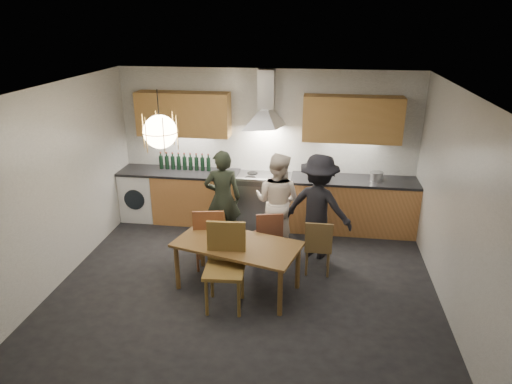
# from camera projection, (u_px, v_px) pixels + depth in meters

# --- Properties ---
(ground) EXTENTS (5.00, 5.00, 0.00)m
(ground) POSITION_uv_depth(u_px,v_px,m) (246.00, 285.00, 6.12)
(ground) COLOR black
(ground) RESTS_ON ground
(room_shell) EXTENTS (5.02, 4.52, 2.61)m
(room_shell) POSITION_uv_depth(u_px,v_px,m) (245.00, 164.00, 5.50)
(room_shell) COLOR silver
(room_shell) RESTS_ON ground
(counter_run) EXTENTS (5.00, 0.62, 0.90)m
(counter_run) POSITION_uv_depth(u_px,v_px,m) (266.00, 200.00, 7.76)
(counter_run) COLOR tan
(counter_run) RESTS_ON ground
(range_stove) EXTENTS (0.90, 0.60, 0.92)m
(range_stove) POSITION_uv_depth(u_px,v_px,m) (264.00, 201.00, 7.76)
(range_stove) COLOR silver
(range_stove) RESTS_ON ground
(wall_fixtures) EXTENTS (4.30, 0.54, 1.10)m
(wall_fixtures) POSITION_uv_depth(u_px,v_px,m) (266.00, 116.00, 7.35)
(wall_fixtures) COLOR tan
(wall_fixtures) RESTS_ON ground
(pendant_lamp) EXTENTS (0.43, 0.43, 0.70)m
(pendant_lamp) POSITION_uv_depth(u_px,v_px,m) (160.00, 132.00, 5.40)
(pendant_lamp) COLOR black
(pendant_lamp) RESTS_ON ground
(dining_table) EXTENTS (1.73, 1.19, 0.67)m
(dining_table) POSITION_uv_depth(u_px,v_px,m) (237.00, 249.00, 5.86)
(dining_table) COLOR brown
(dining_table) RESTS_ON ground
(chair_back_left) EXTENTS (0.49, 0.49, 0.93)m
(chair_back_left) POSITION_uv_depth(u_px,v_px,m) (209.00, 235.00, 6.35)
(chair_back_left) COLOR brown
(chair_back_left) RESTS_ON ground
(chair_back_mid) EXTENTS (0.45, 0.45, 0.83)m
(chair_back_mid) POSITION_uv_depth(u_px,v_px,m) (269.00, 235.00, 6.48)
(chair_back_mid) COLOR brown
(chair_back_mid) RESTS_ON ground
(chair_back_right) EXTENTS (0.37, 0.37, 0.81)m
(chair_back_right) POSITION_uv_depth(u_px,v_px,m) (318.00, 244.00, 6.24)
(chair_back_right) COLOR brown
(chair_back_right) RESTS_ON ground
(chair_front) EXTENTS (0.51, 0.51, 1.06)m
(chair_front) POSITION_uv_depth(u_px,v_px,m) (225.00, 260.00, 5.56)
(chair_front) COLOR brown
(chair_front) RESTS_ON ground
(person_left) EXTENTS (0.62, 0.48, 1.53)m
(person_left) POSITION_uv_depth(u_px,v_px,m) (223.00, 199.00, 6.98)
(person_left) COLOR black
(person_left) RESTS_ON ground
(person_mid) EXTENTS (0.88, 0.78, 1.52)m
(person_mid) POSITION_uv_depth(u_px,v_px,m) (277.00, 201.00, 6.90)
(person_mid) COLOR silver
(person_mid) RESTS_ON ground
(person_right) EXTENTS (1.15, 0.89, 1.57)m
(person_right) POSITION_uv_depth(u_px,v_px,m) (318.00, 207.00, 6.64)
(person_right) COLOR black
(person_right) RESTS_ON ground
(mixing_bowl) EXTENTS (0.32, 0.32, 0.08)m
(mixing_bowl) POSITION_uv_depth(u_px,v_px,m) (321.00, 177.00, 7.37)
(mixing_bowl) COLOR #B8B8BC
(mixing_bowl) RESTS_ON counter_run
(stock_pot) EXTENTS (0.26, 0.26, 0.14)m
(stock_pot) POSITION_uv_depth(u_px,v_px,m) (376.00, 177.00, 7.31)
(stock_pot) COLOR silver
(stock_pot) RESTS_ON counter_run
(wine_bottles) EXTENTS (0.91, 0.07, 0.30)m
(wine_bottles) POSITION_uv_depth(u_px,v_px,m) (185.00, 161.00, 7.82)
(wine_bottles) COLOR black
(wine_bottles) RESTS_ON counter_run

